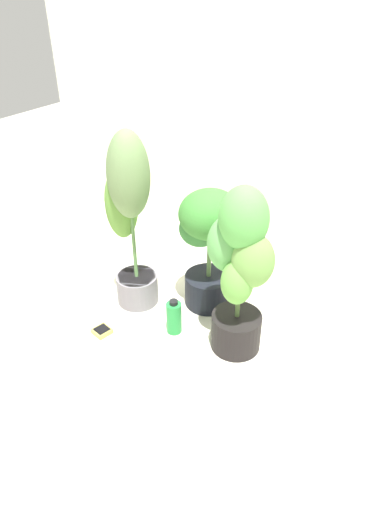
% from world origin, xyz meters
% --- Properties ---
extents(ground_plane, '(8.00, 8.00, 0.00)m').
position_xyz_m(ground_plane, '(0.00, 0.00, 0.00)').
color(ground_plane, silver).
rests_on(ground_plane, ground).
extents(mylar_back_wall, '(3.20, 0.01, 2.00)m').
position_xyz_m(mylar_back_wall, '(0.00, 0.86, 1.00)').
color(mylar_back_wall, silver).
rests_on(mylar_back_wall, ground).
extents(potted_plant_center, '(0.41, 0.41, 0.65)m').
position_xyz_m(potted_plant_center, '(0.03, 0.12, 0.39)').
color(potted_plant_center, black).
rests_on(potted_plant_center, ground).
extents(potted_plant_front_right, '(0.38, 0.31, 0.82)m').
position_xyz_m(potted_plant_front_right, '(0.31, -0.12, 0.45)').
color(potted_plant_front_right, black).
rests_on(potted_plant_front_right, ground).
extents(potted_plant_front_left, '(0.30, 0.29, 0.93)m').
position_xyz_m(potted_plant_front_left, '(-0.32, -0.06, 0.54)').
color(potted_plant_front_left, slate).
rests_on(potted_plant_front_left, ground).
extents(hygrometer_box, '(0.10, 0.10, 0.03)m').
position_xyz_m(hygrometer_box, '(-0.30, -0.37, 0.01)').
color(hygrometer_box, '#D2C752').
rests_on(hygrometer_box, ground).
extents(nutrient_bottle, '(0.07, 0.07, 0.19)m').
position_xyz_m(nutrient_bottle, '(0.01, -0.18, 0.09)').
color(nutrient_bottle, green).
rests_on(nutrient_bottle, ground).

